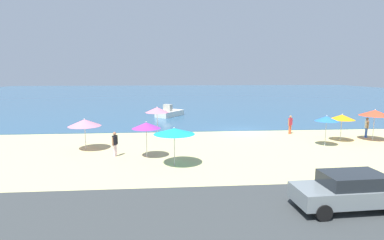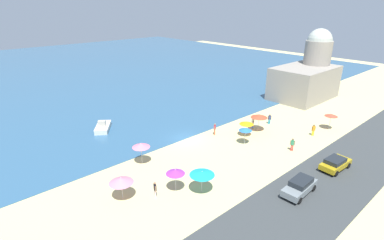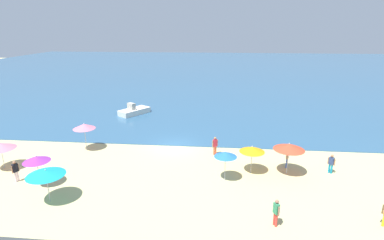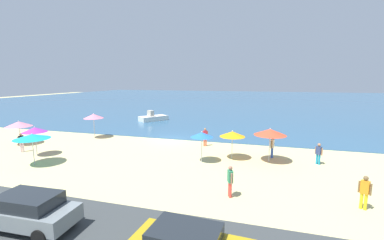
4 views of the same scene
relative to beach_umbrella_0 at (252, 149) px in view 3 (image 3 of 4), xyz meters
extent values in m
plane|color=#C8BE80|center=(-6.90, 4.87, -1.99)|extent=(160.00, 160.00, 0.00)
cube|color=#2E587A|center=(-6.90, 59.87, -1.97)|extent=(150.00, 110.00, 0.05)
cylinder|color=#B2B2B7|center=(0.00, 0.00, -1.07)|extent=(0.05, 0.05, 1.84)
cone|color=orange|center=(0.00, 0.00, 0.00)|extent=(1.97, 1.97, 0.41)
sphere|color=silver|center=(0.00, 0.00, 0.24)|extent=(0.08, 0.08, 0.08)
cylinder|color=#B2B2B7|center=(-2.08, -1.43, -1.01)|extent=(0.05, 0.05, 1.97)
cone|color=blue|center=(-2.08, -1.43, 0.12)|extent=(1.70, 1.70, 0.38)
sphere|color=silver|center=(-2.08, -1.43, 0.34)|extent=(0.08, 0.08, 0.08)
cylinder|color=#B2B2B7|center=(-14.99, 3.19, -0.91)|extent=(0.05, 0.05, 2.17)
cone|color=pink|center=(-14.99, 3.19, 0.35)|extent=(2.02, 2.02, 0.45)
sphere|color=silver|center=(-14.99, 3.19, 0.61)|extent=(0.08, 0.08, 0.08)
cylinder|color=#B2B2B7|center=(-15.47, -3.58, -0.99)|extent=(0.05, 0.05, 2.00)
cone|color=purple|center=(-15.47, -3.58, 0.16)|extent=(1.87, 1.87, 0.40)
sphere|color=silver|center=(-15.47, -3.58, 0.39)|extent=(0.08, 0.08, 0.08)
cylinder|color=#B2B2B7|center=(-20.02, -1.18, -1.09)|extent=(0.05, 0.05, 1.80)
cone|color=pink|center=(-20.02, -1.18, 0.00)|extent=(2.31, 2.31, 0.49)
sphere|color=silver|center=(-20.02, -1.18, 0.28)|extent=(0.08, 0.08, 0.08)
cylinder|color=#B2B2B7|center=(-13.69, -5.45, -1.00)|extent=(0.05, 0.05, 1.98)
cone|color=teal|center=(-13.69, -5.45, 0.12)|extent=(2.46, 2.46, 0.35)
sphere|color=silver|center=(-13.69, -5.45, 0.32)|extent=(0.08, 0.08, 0.08)
cylinder|color=#B2B2B7|center=(2.79, 0.00, -0.93)|extent=(0.05, 0.05, 2.13)
cone|color=#D8442A|center=(2.79, 0.00, 0.32)|extent=(2.38, 2.38, 0.47)
sphere|color=silver|center=(2.79, 0.00, 0.59)|extent=(0.08, 0.08, 0.08)
cylinder|color=#1489B0|center=(6.32, 0.41, -1.62)|extent=(0.14, 0.14, 0.75)
cylinder|color=#1489B0|center=(6.18, 0.52, -1.62)|extent=(0.14, 0.14, 0.75)
cube|color=navy|center=(6.25, 0.47, -0.94)|extent=(0.42, 0.40, 0.60)
sphere|color=#A56D4C|center=(6.25, 0.47, -0.51)|extent=(0.22, 0.22, 0.22)
cylinder|color=#A56D4C|center=(6.44, 0.32, -0.99)|extent=(0.09, 0.09, 0.54)
cylinder|color=#A56D4C|center=(6.07, 0.62, -0.99)|extent=(0.09, 0.09, 0.54)
cylinder|color=blue|center=(3.05, 1.27, -1.57)|extent=(0.14, 0.14, 0.84)
cylinder|color=blue|center=(3.00, 1.10, -1.57)|extent=(0.14, 0.14, 0.84)
cube|color=beige|center=(3.02, 1.18, -0.82)|extent=(0.32, 0.41, 0.67)
sphere|color=brown|center=(3.02, 1.18, -0.36)|extent=(0.22, 0.22, 0.22)
cylinder|color=brown|center=(3.09, 1.41, -0.87)|extent=(0.09, 0.09, 0.60)
cylinder|color=brown|center=(2.95, 0.95, -0.87)|extent=(0.09, 0.09, 0.60)
cylinder|color=#DC5C37|center=(-2.85, 3.27, -1.58)|extent=(0.14, 0.14, 0.82)
cylinder|color=#DC5C37|center=(-3.00, 3.17, -1.58)|extent=(0.14, 0.14, 0.82)
cube|color=#B6273A|center=(-2.93, 3.22, -0.85)|extent=(0.42, 0.38, 0.65)
sphere|color=#A3704D|center=(-2.93, 3.22, -0.39)|extent=(0.22, 0.22, 0.22)
cylinder|color=#A3704D|center=(-2.72, 3.35, -0.90)|extent=(0.09, 0.09, 0.58)
cylinder|color=#A3704D|center=(-3.13, 3.09, -0.90)|extent=(0.09, 0.09, 0.58)
cylinder|color=yellow|center=(7.03, -6.11, -1.59)|extent=(0.14, 0.14, 0.80)
cylinder|color=brown|center=(6.91, -6.03, -0.92)|extent=(0.09, 0.09, 0.57)
cylinder|color=white|center=(-17.63, -3.19, -1.59)|extent=(0.14, 0.14, 0.80)
cylinder|color=white|center=(-17.56, -3.02, -1.59)|extent=(0.14, 0.14, 0.80)
cube|color=black|center=(-17.59, -3.10, -0.88)|extent=(0.35, 0.42, 0.63)
sphere|color=#A06C50|center=(-17.59, -3.10, -0.44)|extent=(0.22, 0.22, 0.22)
cylinder|color=#A06C50|center=(-17.69, -3.32, -0.93)|extent=(0.09, 0.09, 0.57)
cylinder|color=#A06C50|center=(-17.49, -2.89, -0.93)|extent=(0.09, 0.09, 0.57)
cylinder|color=#E93E36|center=(0.82, -6.73, -1.58)|extent=(0.14, 0.14, 0.82)
cylinder|color=#E93E36|center=(0.74, -6.57, -1.58)|extent=(0.14, 0.14, 0.82)
cube|color=#328A5E|center=(0.78, -6.65, -0.84)|extent=(0.35, 0.42, 0.65)
sphere|color=#9E6A55|center=(0.78, -6.65, -0.39)|extent=(0.22, 0.22, 0.22)
cylinder|color=#9E6A55|center=(0.88, -6.87, -0.89)|extent=(0.09, 0.09, 0.59)
cylinder|color=#9E6A55|center=(0.68, -6.43, -0.89)|extent=(0.09, 0.09, 0.59)
cube|color=silver|center=(-13.82, 15.32, -1.63)|extent=(3.81, 4.35, 0.62)
cube|color=silver|center=(-12.52, 17.15, -1.57)|extent=(1.06, 0.93, 0.37)
cube|color=silver|center=(-13.82, 15.32, -1.28)|extent=(3.88, 4.39, 0.08)
cube|color=#B2AD9E|center=(-14.06, 14.99, -0.85)|extent=(1.21, 1.11, 0.94)
camera|label=1|loc=(-14.05, -22.88, 3.50)|focal=28.00mm
camera|label=2|loc=(-31.01, -23.30, 15.39)|focal=28.00mm
camera|label=3|loc=(-2.66, -21.89, 9.11)|focal=28.00mm
camera|label=4|loc=(2.45, -19.52, 4.19)|focal=24.00mm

